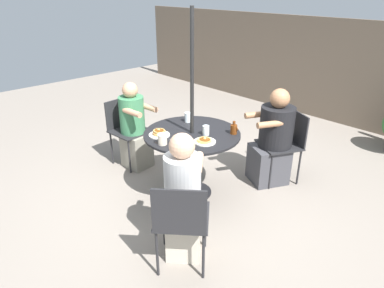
{
  "coord_description": "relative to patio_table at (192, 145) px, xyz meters",
  "views": [
    {
      "loc": [
        2.49,
        -2.34,
        2.22
      ],
      "look_at": [
        0.0,
        0.0,
        0.63
      ],
      "focal_mm": 32.0,
      "sensor_mm": 36.0,
      "label": 1
    }
  ],
  "objects": [
    {
      "name": "patio_chair_east",
      "position": [
        0.79,
        -0.87,
        -0.1
      ],
      "size": [
        0.63,
        0.63,
        0.87
      ],
      "rotation": [
        0.0,
        0.0,
        0.74
      ],
      "color": "#232326",
      "rests_on": "ground"
    },
    {
      "name": "umbrella_pole",
      "position": [
        0.0,
        0.0,
        0.41
      ],
      "size": [
        0.04,
        0.04,
        2.05
      ],
      "primitive_type": "cylinder",
      "color": "black",
      "rests_on": "ground"
    },
    {
      "name": "drinking_glass_b",
      "position": [
        0.14,
        0.07,
        0.2
      ],
      "size": [
        0.07,
        0.07,
        0.1
      ],
      "primitive_type": "cylinder",
      "color": "silver",
      "rests_on": "patio_table"
    },
    {
      "name": "diner_north",
      "position": [
        -1.01,
        -0.08,
        -0.09
      ],
      "size": [
        0.5,
        0.35,
        1.14
      ],
      "rotation": [
        0.0,
        0.0,
        -1.49
      ],
      "color": "gray",
      "rests_on": "ground"
    },
    {
      "name": "diner_south",
      "position": [
        0.45,
        0.9,
        -0.09
      ],
      "size": [
        0.56,
        0.61,
        1.17
      ],
      "rotation": [
        0.0,
        0.0,
        -3.61
      ],
      "color": "#3D3D42",
      "rests_on": "ground"
    },
    {
      "name": "drinking_glass_a",
      "position": [
        -0.27,
        0.18,
        0.21
      ],
      "size": [
        0.07,
        0.07,
        0.11
      ],
      "primitive_type": "cylinder",
      "color": "silver",
      "rests_on": "patio_table"
    },
    {
      "name": "coffee_cup",
      "position": [
        0.01,
        -0.42,
        0.21
      ],
      "size": [
        0.1,
        0.1,
        0.11
      ],
      "color": "beige",
      "rests_on": "patio_table"
    },
    {
      "name": "pancake_plate_b",
      "position": [
        -0.18,
        -0.3,
        0.17
      ],
      "size": [
        0.23,
        0.23,
        0.07
      ],
      "color": "silver",
      "rests_on": "patio_table"
    },
    {
      "name": "pancake_plate_a",
      "position": [
        0.08,
        -0.23,
        0.17
      ],
      "size": [
        0.23,
        0.23,
        0.06
      ],
      "color": "silver",
      "rests_on": "patio_table"
    },
    {
      "name": "back_fence",
      "position": [
        0.0,
        3.44,
        0.26
      ],
      "size": [
        10.0,
        0.06,
        1.74
      ],
      "primitive_type": "cube",
      "color": "brown",
      "rests_on": "ground"
    },
    {
      "name": "ground_plane",
      "position": [
        0.0,
        0.0,
        -0.61
      ],
      "size": [
        12.0,
        12.0,
        0.0
      ],
      "primitive_type": "plane",
      "color": "gray"
    },
    {
      "name": "patio_table",
      "position": [
        0.0,
        0.0,
        0.0
      ],
      "size": [
        1.06,
        1.06,
        0.76
      ],
      "color": "black",
      "rests_on": "ground"
    },
    {
      "name": "diner_east",
      "position": [
        0.68,
        -0.75,
        -0.05
      ],
      "size": [
        0.51,
        0.52,
        1.2
      ],
      "rotation": [
        0.0,
        0.0,
        0.74
      ],
      "color": "beige",
      "rests_on": "ground"
    },
    {
      "name": "syrup_bottle",
      "position": [
        0.33,
        0.31,
        0.21
      ],
      "size": [
        0.09,
        0.07,
        0.14
      ],
      "color": "#602D0F",
      "rests_on": "patio_table"
    },
    {
      "name": "patio_chair_north",
      "position": [
        -1.17,
        -0.1,
        -0.1
      ],
      "size": [
        0.48,
        0.48,
        0.87
      ],
      "rotation": [
        0.0,
        0.0,
        -1.49
      ],
      "color": "#232326",
      "rests_on": "ground"
    },
    {
      "name": "patio_chair_south",
      "position": [
        0.53,
        1.05,
        -0.1
      ],
      "size": [
        0.6,
        0.6,
        0.87
      ],
      "rotation": [
        0.0,
        0.0,
        -3.61
      ],
      "color": "#232326",
      "rests_on": "ground"
    },
    {
      "name": "pancake_plate_c",
      "position": [
        0.27,
        -0.07,
        0.16
      ],
      "size": [
        0.23,
        0.23,
        0.04
      ],
      "color": "silver",
      "rests_on": "patio_table"
    }
  ]
}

